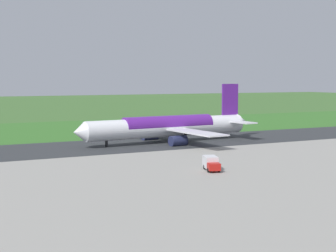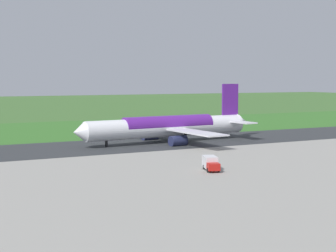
{
  "view_description": "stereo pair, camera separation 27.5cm",
  "coord_description": "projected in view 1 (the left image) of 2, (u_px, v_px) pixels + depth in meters",
  "views": [
    {
      "loc": [
        75.83,
        123.47,
        17.24
      ],
      "look_at": [
        13.29,
        0.0,
        4.5
      ],
      "focal_mm": 54.86,
      "sensor_mm": 36.0,
      "label": 1
    },
    {
      "loc": [
        75.59,
        123.59,
        17.24
      ],
      "look_at": [
        13.29,
        0.0,
        4.5
      ],
      "focal_mm": 54.86,
      "sensor_mm": 36.0,
      "label": 2
    }
  ],
  "objects": [
    {
      "name": "airliner_main",
      "position": [
        169.0,
        126.0,
        139.2
      ],
      "size": [
        54.15,
        44.33,
        15.88
      ],
      "color": "white",
      "rests_on": "ground"
    },
    {
      "name": "ground_plane",
      "position": [
        210.0,
        140.0,
        145.38
      ],
      "size": [
        800.0,
        800.0,
        0.0
      ],
      "primitive_type": "plane",
      "color": "#3D662D"
    },
    {
      "name": "no_stopping_sign",
      "position": [
        153.0,
        124.0,
        181.22
      ],
      "size": [
        0.6,
        0.1,
        2.39
      ],
      "color": "slate",
      "rests_on": "ground"
    },
    {
      "name": "runway_asphalt",
      "position": [
        210.0,
        140.0,
        145.38
      ],
      "size": [
        600.0,
        28.23,
        0.06
      ],
      "primitive_type": "cube",
      "color": "#2D3033",
      "rests_on": "ground"
    },
    {
      "name": "grass_verge_foreground",
      "position": [
        149.0,
        127.0,
        182.15
      ],
      "size": [
        600.0,
        80.0,
        0.04
      ],
      "primitive_type": "cube",
      "color": "#346B27",
      "rests_on": "ground"
    },
    {
      "name": "traffic_cone_orange",
      "position": [
        129.0,
        127.0,
        181.29
      ],
      "size": [
        0.4,
        0.4,
        0.55
      ],
      "primitive_type": "cone",
      "color": "orange",
      "rests_on": "ground"
    },
    {
      "name": "service_truck_baggage",
      "position": [
        211.0,
        163.0,
        96.54
      ],
      "size": [
        3.97,
        6.21,
        2.65
      ],
      "color": "#B21914",
      "rests_on": "ground"
    }
  ]
}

